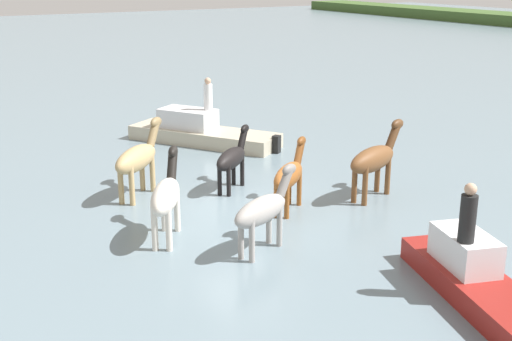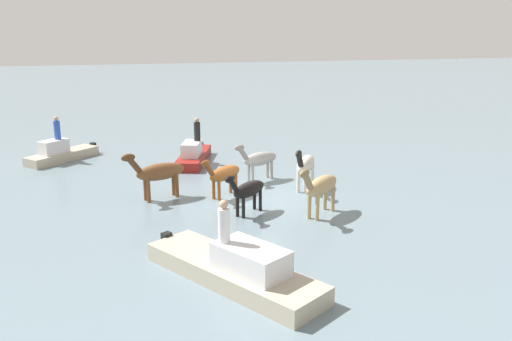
{
  "view_description": "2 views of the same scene",
  "coord_description": "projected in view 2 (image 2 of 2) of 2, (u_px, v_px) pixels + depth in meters",
  "views": [
    {
      "loc": [
        14.7,
        -8.24,
        6.26
      ],
      "look_at": [
        0.28,
        0.17,
        1.12
      ],
      "focal_mm": 46.5,
      "sensor_mm": 36.0,
      "label": 1
    },
    {
      "loc": [
        -20.24,
        4.71,
        6.91
      ],
      "look_at": [
        0.27,
        -0.32,
        1.16
      ],
      "focal_mm": 37.77,
      "sensor_mm": 36.0,
      "label": 2
    }
  ],
  "objects": [
    {
      "name": "ground_plane",
      "position": [
        250.0,
        200.0,
        21.87
      ],
      "size": [
        160.45,
        160.45,
        0.0
      ],
      "primitive_type": "plane",
      "color": "slate"
    },
    {
      "name": "horse_pinto_flank",
      "position": [
        259.0,
        159.0,
        24.32
      ],
      "size": [
        1.31,
        2.28,
        1.83
      ],
      "rotation": [
        0.0,
        0.0,
        2.0
      ],
      "color": "#9E9993",
      "rests_on": "ground_plane"
    },
    {
      "name": "horse_mid_herd",
      "position": [
        158.0,
        172.0,
        21.71
      ],
      "size": [
        1.28,
        2.62,
        2.06
      ],
      "rotation": [
        0.0,
        0.0,
        1.91
      ],
      "color": "brown",
      "rests_on": "ground_plane"
    },
    {
      "name": "horse_lead",
      "position": [
        305.0,
        165.0,
        23.01
      ],
      "size": [
        2.37,
        1.73,
        1.99
      ],
      "rotation": [
        0.0,
        0.0,
        2.57
      ],
      "color": "silver",
      "rests_on": "ground_plane"
    },
    {
      "name": "horse_chestnut_trailing",
      "position": [
        248.0,
        190.0,
        20.01
      ],
      "size": [
        1.67,
        1.93,
        1.72
      ],
      "rotation": [
        0.0,
        0.0,
        2.25
      ],
      "color": "black",
      "rests_on": "ground_plane"
    },
    {
      "name": "horse_rear_stallion",
      "position": [
        321.0,
        186.0,
        19.82
      ],
      "size": [
        2.05,
        2.25,
        2.05
      ],
      "rotation": [
        0.0,
        0.0,
        2.29
      ],
      "color": "tan",
      "rests_on": "ground_plane"
    },
    {
      "name": "horse_dun_straggler",
      "position": [
        223.0,
        174.0,
        22.03
      ],
      "size": [
        1.72,
        2.01,
        1.78
      ],
      "rotation": [
        0.0,
        0.0,
        2.25
      ],
      "color": "brown",
      "rests_on": "ground_plane"
    },
    {
      "name": "boat_motor_center",
      "position": [
        236.0,
        271.0,
        14.82
      ],
      "size": [
        5.67,
        4.46,
        1.37
      ],
      "rotation": [
        0.0,
        0.0,
        3.72
      ],
      "color": "#B7AD93",
      "rests_on": "ground_plane"
    },
    {
      "name": "boat_launch_far",
      "position": [
        193.0,
        157.0,
        27.67
      ],
      "size": [
        4.51,
        2.42,
        1.33
      ],
      "rotation": [
        0.0,
        0.0,
        2.84
      ],
      "color": "maroon",
      "rests_on": "ground_plane"
    },
    {
      "name": "boat_tender_starboard",
      "position": [
        61.0,
        155.0,
        28.11
      ],
      "size": [
        3.54,
        3.61,
        1.32
      ],
      "rotation": [
        0.0,
        0.0,
        2.34
      ],
      "color": "#B7AD93",
      "rests_on": "ground_plane"
    },
    {
      "name": "person_spotter_bow",
      "position": [
        224.0,
        223.0,
        14.39
      ],
      "size": [
        0.32,
        0.32,
        1.19
      ],
      "color": "silver",
      "rests_on": "boat_motor_center"
    },
    {
      "name": "person_watcher_seated",
      "position": [
        197.0,
        130.0,
        27.24
      ],
      "size": [
        0.32,
        0.32,
        1.19
      ],
      "color": "black",
      "rests_on": "boat_launch_far"
    },
    {
      "name": "person_helmsman_aft",
      "position": [
        57.0,
        129.0,
        27.64
      ],
      "size": [
        0.32,
        0.32,
        1.19
      ],
      "color": "#2D51B2",
      "rests_on": "boat_tender_starboard"
    }
  ]
}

